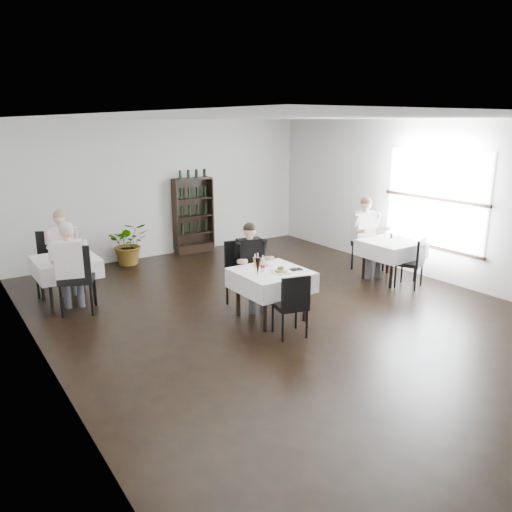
{
  "coord_description": "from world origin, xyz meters",
  "views": [
    {
      "loc": [
        -4.53,
        -5.84,
        2.95
      ],
      "look_at": [
        -0.44,
        0.2,
        0.98
      ],
      "focal_mm": 35.0,
      "sensor_mm": 36.0,
      "label": 1
    }
  ],
  "objects_px": {
    "wine_shelf": "(193,216)",
    "main_table": "(271,280)",
    "diner_main": "(251,259)",
    "potted_tree": "(129,243)"
  },
  "relations": [
    {
      "from": "wine_shelf",
      "to": "main_table",
      "type": "xyz_separation_m",
      "value": [
        -0.9,
        -4.31,
        -0.23
      ]
    },
    {
      "from": "wine_shelf",
      "to": "main_table",
      "type": "relative_size",
      "value": 1.7
    },
    {
      "from": "wine_shelf",
      "to": "main_table",
      "type": "height_order",
      "value": "wine_shelf"
    },
    {
      "from": "potted_tree",
      "to": "main_table",
      "type": "bearing_deg",
      "value": -80.18
    },
    {
      "from": "wine_shelf",
      "to": "diner_main",
      "type": "xyz_separation_m",
      "value": [
        -0.88,
        -3.74,
        -0.03
      ]
    },
    {
      "from": "main_table",
      "to": "diner_main",
      "type": "relative_size",
      "value": 0.73
    },
    {
      "from": "wine_shelf",
      "to": "potted_tree",
      "type": "bearing_deg",
      "value": -174.2
    },
    {
      "from": "main_table",
      "to": "potted_tree",
      "type": "xyz_separation_m",
      "value": [
        -0.72,
        4.15,
        -0.16
      ]
    },
    {
      "from": "wine_shelf",
      "to": "diner_main",
      "type": "relative_size",
      "value": 1.25
    },
    {
      "from": "diner_main",
      "to": "main_table",
      "type": "bearing_deg",
      "value": -91.57
    }
  ]
}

